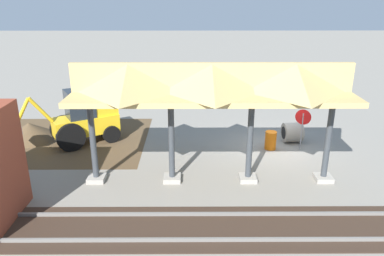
{
  "coord_description": "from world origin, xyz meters",
  "views": [
    {
      "loc": [
        4.26,
        17.36,
        7.37
      ],
      "look_at": [
        4.18,
        1.56,
        1.6
      ],
      "focal_mm": 35.0,
      "sensor_mm": 36.0,
      "label": 1
    }
  ],
  "objects": [
    {
      "name": "concrete_pipe",
      "position": [
        -1.04,
        -0.75,
        0.5
      ],
      "size": [
        1.01,
        1.08,
        1.01
      ],
      "color": "#9E9384",
      "rests_on": "ground"
    },
    {
      "name": "backhoe",
      "position": [
        9.74,
        -0.63,
        1.26
      ],
      "size": [
        5.07,
        3.65,
        2.82
      ],
      "color": "yellow",
      "rests_on": "ground"
    },
    {
      "name": "traffic_barrel",
      "position": [
        0.28,
        0.21,
        0.45
      ],
      "size": [
        0.56,
        0.56,
        0.9
      ],
      "primitive_type": "cylinder",
      "color": "orange",
      "rests_on": "ground"
    },
    {
      "name": "dirt_work_zone",
      "position": [
        11.21,
        -0.99,
        0.0
      ],
      "size": [
        9.2,
        7.0,
        0.01
      ],
      "primitive_type": "cube",
      "color": "brown",
      "rests_on": "ground"
    },
    {
      "name": "ground_plane",
      "position": [
        0.0,
        0.0,
        0.0
      ],
      "size": [
        120.0,
        120.0,
        0.0
      ],
      "primitive_type": "plane",
      "color": "gray"
    },
    {
      "name": "platform_canopy",
      "position": [
        3.45,
        3.53,
        4.15
      ],
      "size": [
        10.6,
        3.2,
        4.9
      ],
      "color": "#9E998E",
      "rests_on": "ground"
    },
    {
      "name": "rail_tracks",
      "position": [
        0.0,
        6.88,
        0.03
      ],
      "size": [
        60.0,
        2.58,
        0.15
      ],
      "color": "slate",
      "rests_on": "ground"
    },
    {
      "name": "stop_sign",
      "position": [
        -1.2,
        0.26,
        1.47
      ],
      "size": [
        0.69,
        0.37,
        2.06
      ],
      "color": "gray",
      "rests_on": "ground"
    },
    {
      "name": "dirt_mound",
      "position": [
        12.81,
        -1.28,
        0.0
      ],
      "size": [
        5.9,
        5.9,
        1.72
      ],
      "primitive_type": "cone",
      "color": "brown",
      "rests_on": "ground"
    }
  ]
}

